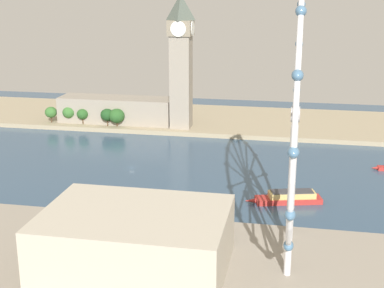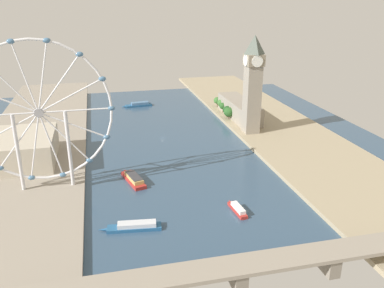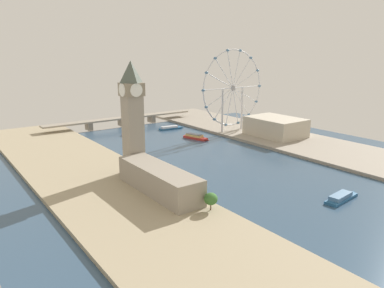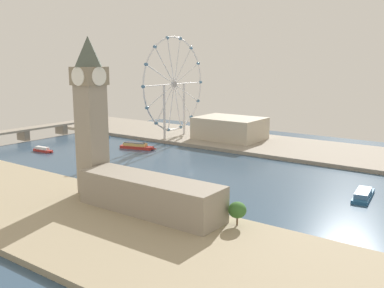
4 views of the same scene
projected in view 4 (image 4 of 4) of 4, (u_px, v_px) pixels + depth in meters
ground_plane at (191, 171)px, 317.75m from camera, size 398.66×398.66×0.00m
riverbank_left at (62, 213)px, 226.62m from camera, size 90.00×520.00×3.00m
riverbank_right at (263, 144)px, 408.31m from camera, size 90.00×520.00×3.00m
clock_tower at (91, 113)px, 248.81m from camera, size 16.72×16.72×89.85m
parliament_block at (150, 195)px, 223.02m from camera, size 22.00×81.88×18.04m
tree_row_embankment at (186, 197)px, 223.86m from camera, size 13.09×59.99×12.66m
ferris_wheel at (174, 85)px, 431.96m from camera, size 95.88×3.20×98.88m
riverside_hall at (230, 128)px, 426.99m from camera, size 45.65×63.16×21.00m
river_bridge at (23, 131)px, 435.86m from camera, size 210.66×15.19×11.67m
tour_boat_0 at (363, 194)px, 256.30m from camera, size 37.06×12.48×4.84m
tour_boat_1 at (43, 150)px, 382.66m from camera, size 6.46×23.87×4.38m
tour_boat_2 at (137, 146)px, 395.87m from camera, size 15.64×36.20×5.66m
tour_boat_3 at (94, 138)px, 436.41m from camera, size 36.30×10.55×4.43m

